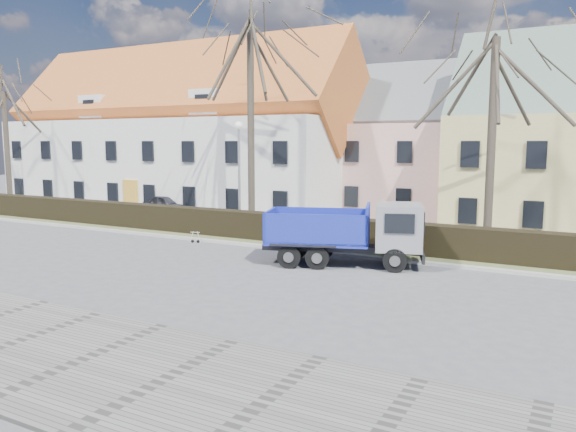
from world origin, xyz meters
The scene contains 13 objects.
ground centered at (0.00, 0.00, 0.00)m, with size 120.00×120.00×0.00m, color #4F4F52.
curb_far centered at (0.00, 4.60, 0.06)m, with size 80.00×0.30×0.12m, color #A4A09A.
grass_strip centered at (0.00, 6.20, 0.05)m, with size 80.00×3.00×0.10m, color #505C33.
hedge centered at (0.00, 6.00, 0.65)m, with size 60.00×0.90×1.30m, color black.
building_white centered at (-13.00, 16.00, 4.75)m, with size 26.80×10.80×9.50m, color silver, non-canonical shape.
building_pink centered at (4.00, 20.00, 4.00)m, with size 10.80×8.80×8.00m, color #D8A599, non-canonical shape.
tree_0 centered at (-22.00, 8.50, 4.95)m, with size 7.20×7.20×9.90m, color #342D24, non-canonical shape.
tree_1 centered at (-2.00, 8.50, 6.33)m, with size 9.20×9.20×12.65m, color #342D24, non-canonical shape.
tree_2 centered at (10.00, 8.50, 5.50)m, with size 8.00×8.00×11.00m, color #342D24, non-canonical shape.
dump_truck centered at (5.42, 2.97, 1.24)m, with size 6.19×2.30×2.48m, color navy, non-canonical shape.
streetlight centered at (-1.77, 7.00, 2.89)m, with size 0.45×0.45×5.78m, color #97999A, non-canonical shape.
cart_frame centered at (-2.52, 4.02, 0.29)m, with size 0.64×0.37×0.59m, color silver, non-canonical shape.
parked_car_a centered at (-10.01, 11.16, 0.67)m, with size 1.58×3.92×1.34m, color #25262E.
Camera 1 is at (13.84, -16.61, 4.73)m, focal length 35.00 mm.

